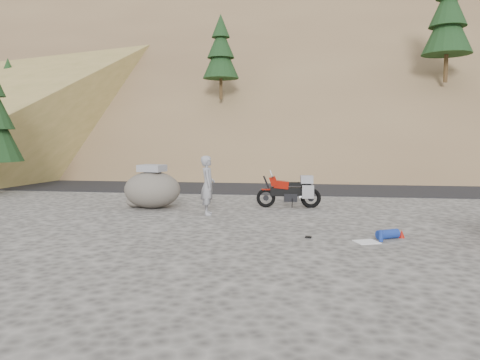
% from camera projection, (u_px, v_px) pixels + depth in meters
% --- Properties ---
extents(ground, '(140.00, 140.00, 0.00)m').
position_uv_depth(ground, '(278.00, 224.00, 11.77)').
color(ground, '#464340').
rests_on(ground, ground).
extents(road, '(120.00, 7.00, 0.05)m').
position_uv_depth(road, '(290.00, 186.00, 20.64)').
color(road, black).
rests_on(road, ground).
extents(hillside, '(120.00, 73.00, 46.72)m').
position_uv_depth(hillside, '(301.00, 54.00, 51.00)').
color(hillside, brown).
rests_on(hillside, ground).
extents(motorcycle, '(1.98, 0.68, 1.18)m').
position_uv_depth(motorcycle, '(292.00, 191.00, 14.33)').
color(motorcycle, black).
rests_on(motorcycle, ground).
extents(man, '(0.51, 0.67, 1.65)m').
position_uv_depth(man, '(208.00, 214.00, 13.12)').
color(man, gray).
rests_on(man, ground).
extents(boulder, '(2.16, 2.03, 1.30)m').
position_uv_depth(boulder, '(152.00, 189.00, 14.26)').
color(boulder, '#5D5850').
rests_on(boulder, ground).
extents(small_rock, '(0.66, 0.61, 0.36)m').
position_uv_depth(small_rock, '(136.00, 201.00, 14.40)').
color(small_rock, '#5D5850').
rests_on(small_rock, ground).
extents(gear_white_cloth, '(0.58, 0.55, 0.02)m').
position_uv_depth(gear_white_cloth, '(367.00, 242.00, 9.71)').
color(gear_white_cloth, white).
rests_on(gear_white_cloth, ground).
extents(gear_blue_mat, '(0.54, 0.43, 0.20)m').
position_uv_depth(gear_blue_mat, '(388.00, 234.00, 10.03)').
color(gear_blue_mat, navy).
rests_on(gear_blue_mat, ground).
extents(gear_bottle, '(0.10, 0.10, 0.24)m').
position_uv_depth(gear_bottle, '(381.00, 236.00, 9.75)').
color(gear_bottle, navy).
rests_on(gear_bottle, ground).
extents(gear_funnel, '(0.14, 0.14, 0.18)m').
position_uv_depth(gear_funnel, '(402.00, 234.00, 10.12)').
color(gear_funnel, '#AC160B').
rests_on(gear_funnel, ground).
extents(gear_glove_a, '(0.14, 0.11, 0.04)m').
position_uv_depth(gear_glove_a, '(308.00, 237.00, 10.11)').
color(gear_glove_a, black).
rests_on(gear_glove_a, ground).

